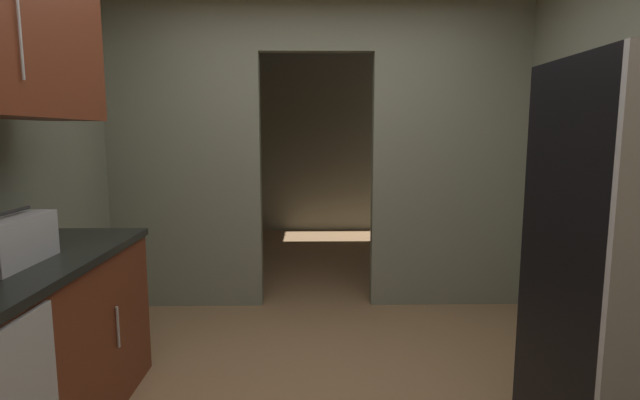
# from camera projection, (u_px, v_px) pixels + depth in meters

# --- Properties ---
(kitchen_partition) EXTENTS (3.48, 0.12, 2.79)m
(kitchen_partition) POSITION_uv_depth(u_px,v_px,m) (319.00, 131.00, 3.99)
(kitchen_partition) COLOR gray
(kitchen_partition) RESTS_ON ground
(adjoining_room_shell) EXTENTS (3.48, 3.29, 2.79)m
(adjoining_room_shell) POSITION_uv_depth(u_px,v_px,m) (316.00, 139.00, 6.17)
(adjoining_room_shell) COLOR gray
(adjoining_room_shell) RESTS_ON ground
(lower_cabinet_run) EXTENTS (0.68, 1.79, 0.89)m
(lower_cabinet_run) POSITION_uv_depth(u_px,v_px,m) (6.00, 368.00, 2.10)
(lower_cabinet_run) COLOR maroon
(lower_cabinet_run) RESTS_ON ground
(boombox) EXTENTS (0.20, 0.44, 0.24)m
(boombox) POSITION_uv_depth(u_px,v_px,m) (10.00, 241.00, 2.09)
(boombox) COLOR #B2B2B7
(boombox) RESTS_ON lower_cabinet_run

